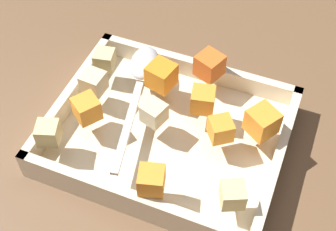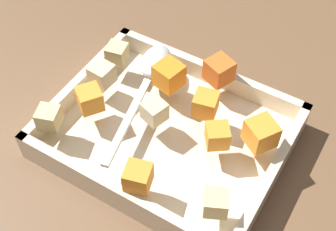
{
  "view_description": "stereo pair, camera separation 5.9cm",
  "coord_description": "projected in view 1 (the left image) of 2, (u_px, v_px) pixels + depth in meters",
  "views": [
    {
      "loc": [
        -0.16,
        0.37,
        0.52
      ],
      "look_at": [
        -0.02,
        0.02,
        0.05
      ],
      "focal_mm": 50.44,
      "sensor_mm": 36.0,
      "label": 1
    },
    {
      "loc": [
        -0.21,
        0.34,
        0.52
      ],
      "look_at": [
        -0.02,
        0.02,
        0.05
      ],
      "focal_mm": 50.44,
      "sensor_mm": 36.0,
      "label": 2
    }
  ],
  "objects": [
    {
      "name": "potato_chunk_far_right",
      "position": [
        94.0,
        82.0,
        0.63
      ],
      "size": [
        0.03,
        0.03,
        0.03
      ],
      "primitive_type": "cube",
      "rotation": [
        0.0,
        0.0,
        1.5
      ],
      "color": "beige",
      "rests_on": "baking_dish"
    },
    {
      "name": "potato_chunk_heap_top",
      "position": [
        155.0,
        113.0,
        0.59
      ],
      "size": [
        0.03,
        0.03,
        0.03
      ],
      "primitive_type": "cube",
      "rotation": [
        0.0,
        0.0,
        4.42
      ],
      "color": "beige",
      "rests_on": "baking_dish"
    },
    {
      "name": "carrot_chunk_far_left",
      "position": [
        87.0,
        108.0,
        0.6
      ],
      "size": [
        0.04,
        0.04,
        0.03
      ],
      "primitive_type": "cube",
      "rotation": [
        0.0,
        0.0,
        0.95
      ],
      "color": "orange",
      "rests_on": "baking_dish"
    },
    {
      "name": "carrot_chunk_front_center",
      "position": [
        262.0,
        122.0,
        0.58
      ],
      "size": [
        0.05,
        0.05,
        0.03
      ],
      "primitive_type": "cube",
      "rotation": [
        0.0,
        0.0,
        4.14
      ],
      "color": "orange",
      "rests_on": "baking_dish"
    },
    {
      "name": "serving_spoon",
      "position": [
        143.0,
        70.0,
        0.65
      ],
      "size": [
        0.07,
        0.21,
        0.02
      ],
      "rotation": [
        0.0,
        0.0,
        1.78
      ],
      "color": "silver",
      "rests_on": "baking_dish"
    },
    {
      "name": "carrot_chunk_corner_sw",
      "position": [
        161.0,
        75.0,
        0.63
      ],
      "size": [
        0.04,
        0.04,
        0.03
      ],
      "primitive_type": "cube",
      "rotation": [
        0.0,
        0.0,
        2.91
      ],
      "color": "orange",
      "rests_on": "baking_dish"
    },
    {
      "name": "carrot_chunk_near_right",
      "position": [
        203.0,
        100.0,
        0.61
      ],
      "size": [
        0.04,
        0.04,
        0.03
      ],
      "primitive_type": "cube",
      "rotation": [
        0.0,
        0.0,
        1.78
      ],
      "color": "orange",
      "rests_on": "baking_dish"
    },
    {
      "name": "potato_chunk_mid_right",
      "position": [
        48.0,
        133.0,
        0.57
      ],
      "size": [
        0.03,
        0.03,
        0.03
      ],
      "primitive_type": "cube",
      "rotation": [
        0.0,
        0.0,
        5.04
      ],
      "color": "#E0CC89",
      "rests_on": "baking_dish"
    },
    {
      "name": "potato_chunk_back_center",
      "position": [
        105.0,
        60.0,
        0.65
      ],
      "size": [
        0.03,
        0.03,
        0.03
      ],
      "primitive_type": "cube",
      "rotation": [
        0.0,
        0.0,
        0.2
      ],
      "color": "#E0CC89",
      "rests_on": "baking_dish"
    },
    {
      "name": "carrot_chunk_corner_nw",
      "position": [
        209.0,
        65.0,
        0.64
      ],
      "size": [
        0.04,
        0.04,
        0.03
      ],
      "primitive_type": "cube",
      "rotation": [
        0.0,
        0.0,
        2.76
      ],
      "color": "orange",
      "rests_on": "baking_dish"
    },
    {
      "name": "carrot_chunk_near_spoon",
      "position": [
        221.0,
        129.0,
        0.58
      ],
      "size": [
        0.04,
        0.04,
        0.03
      ],
      "primitive_type": "cube",
      "rotation": [
        0.0,
        0.0,
        0.63
      ],
      "color": "orange",
      "rests_on": "baking_dish"
    },
    {
      "name": "potato_chunk_rim_edge",
      "position": [
        233.0,
        195.0,
        0.52
      ],
      "size": [
        0.04,
        0.04,
        0.03
      ],
      "primitive_type": "cube",
      "rotation": [
        0.0,
        0.0,
        3.58
      ],
      "color": "#E0CC89",
      "rests_on": "baking_dish"
    },
    {
      "name": "ground_plane",
      "position": [
        162.0,
        127.0,
        0.65
      ],
      "size": [
        4.0,
        4.0,
        0.0
      ],
      "primitive_type": "plane",
      "color": "brown"
    },
    {
      "name": "carrot_chunk_mid_left",
      "position": [
        151.0,
        180.0,
        0.53
      ],
      "size": [
        0.04,
        0.04,
        0.03
      ],
      "primitive_type": "cube",
      "rotation": [
        0.0,
        0.0,
        1.84
      ],
      "color": "orange",
      "rests_on": "baking_dish"
    },
    {
      "name": "baking_dish",
      "position": [
        168.0,
        135.0,
        0.63
      ],
      "size": [
        0.3,
        0.24,
        0.04
      ],
      "color": "beige",
      "rests_on": "ground_plane"
    }
  ]
}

